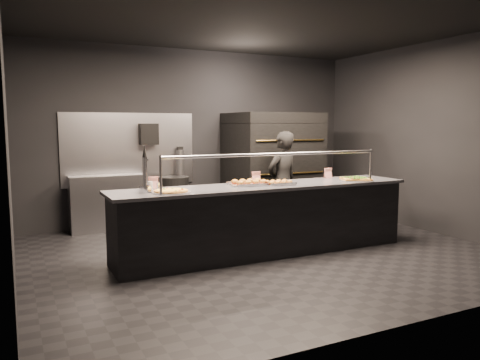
{
  "coord_description": "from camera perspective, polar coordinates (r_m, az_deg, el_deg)",
  "views": [
    {
      "loc": [
        -2.98,
        -5.3,
        1.7
      ],
      "look_at": [
        -0.28,
        0.2,
        0.98
      ],
      "focal_mm": 35.0,
      "sensor_mm": 36.0,
      "label": 1
    }
  ],
  "objects": [
    {
      "name": "beer_tap",
      "position": [
        5.51,
        -11.49,
        0.11
      ],
      "size": [
        0.14,
        0.21,
        0.55
      ],
      "color": "silver",
      "rests_on": "service_counter"
    },
    {
      "name": "worker",
      "position": [
        7.42,
        5.19,
        -0.26
      ],
      "size": [
        0.66,
        0.52,
        1.6
      ],
      "primitive_type": "imported",
      "rotation": [
        0.0,
        0.0,
        3.39
      ],
      "color": "black",
      "rests_on": "ground"
    },
    {
      "name": "tent_cards",
      "position": [
        6.34,
        1.37,
        0.33
      ],
      "size": [
        2.76,
        0.04,
        0.15
      ],
      "color": "white",
      "rests_on": "service_counter"
    },
    {
      "name": "fire_extinguisher",
      "position": [
        8.16,
        -7.3,
        2.16
      ],
      "size": [
        0.14,
        0.14,
        0.51
      ],
      "color": "#B2B2B7",
      "rests_on": "room"
    },
    {
      "name": "slider_tray_a",
      "position": [
        6.09,
        1.12,
        -0.35
      ],
      "size": [
        0.56,
        0.47,
        0.08
      ],
      "color": "silver",
      "rests_on": "service_counter"
    },
    {
      "name": "condiment_jar",
      "position": [
        5.75,
        -10.6,
        -0.69
      ],
      "size": [
        0.16,
        0.06,
        0.1
      ],
      "color": "silver",
      "rests_on": "service_counter"
    },
    {
      "name": "trash_bin",
      "position": [
        7.9,
        -8.07,
        -2.66
      ],
      "size": [
        0.51,
        0.51,
        0.84
      ],
      "primitive_type": "cylinder",
      "color": "black",
      "rests_on": "ground"
    },
    {
      "name": "towel_dispenser",
      "position": [
        7.97,
        -11.09,
        5.51
      ],
      "size": [
        0.3,
        0.2,
        0.35
      ],
      "primitive_type": "cube",
      "color": "black",
      "rests_on": "room"
    },
    {
      "name": "pizza_oven",
      "position": [
        8.36,
        3.94,
        1.66
      ],
      "size": [
        1.5,
        1.23,
        1.91
      ],
      "color": "black",
      "rests_on": "ground"
    },
    {
      "name": "room",
      "position": [
        6.12,
        2.75,
        4.81
      ],
      "size": [
        6.04,
        6.0,
        3.0
      ],
      "color": "black",
      "rests_on": "ground"
    },
    {
      "name": "prep_shelf",
      "position": [
        7.85,
        -15.72,
        -2.7
      ],
      "size": [
        1.2,
        0.35,
        0.9
      ],
      "primitive_type": "cube",
      "color": "#99999E",
      "rests_on": "ground"
    },
    {
      "name": "round_pizza",
      "position": [
        5.48,
        -8.4,
        -1.36
      ],
      "size": [
        0.46,
        0.46,
        0.03
      ],
      "color": "silver",
      "rests_on": "service_counter"
    },
    {
      "name": "service_counter",
      "position": [
        6.21,
        3.11,
        -4.77
      ],
      "size": [
        4.1,
        0.78,
        1.37
      ],
      "color": "black",
      "rests_on": "ground"
    },
    {
      "name": "square_pizza",
      "position": [
        6.81,
        13.93,
        0.1
      ],
      "size": [
        0.48,
        0.48,
        0.05
      ],
      "color": "silver",
      "rests_on": "service_counter"
    },
    {
      "name": "slider_tray_b",
      "position": [
        6.15,
        4.69,
        -0.36
      ],
      "size": [
        0.46,
        0.39,
        0.06
      ],
      "color": "silver",
      "rests_on": "service_counter"
    }
  ]
}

